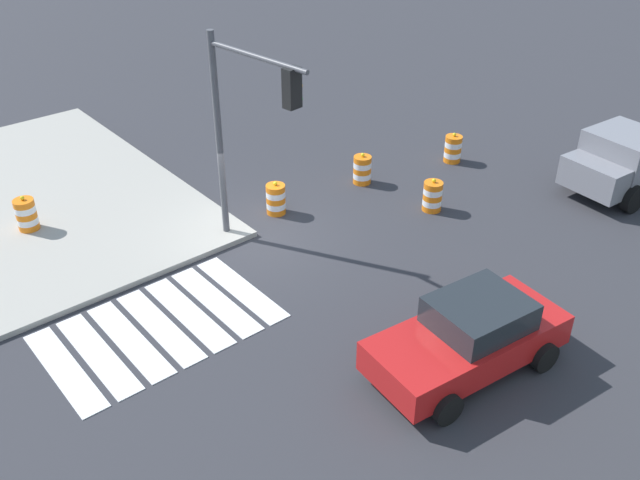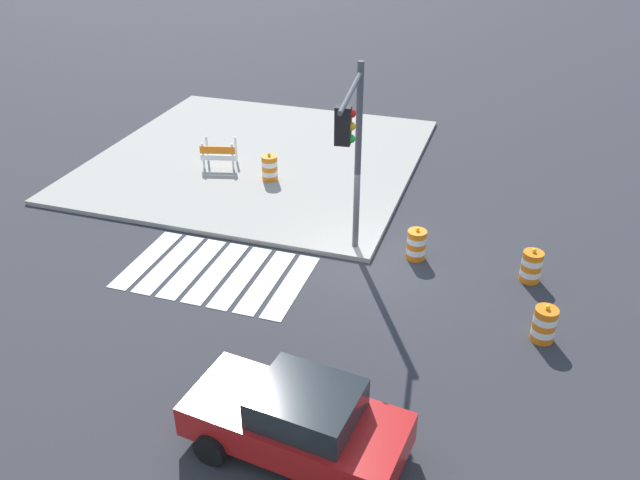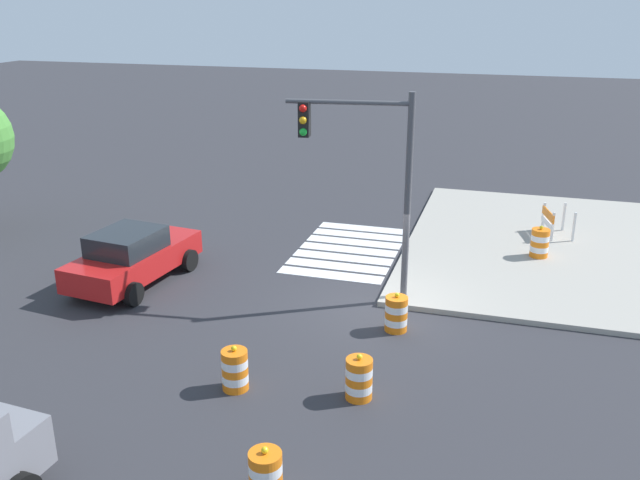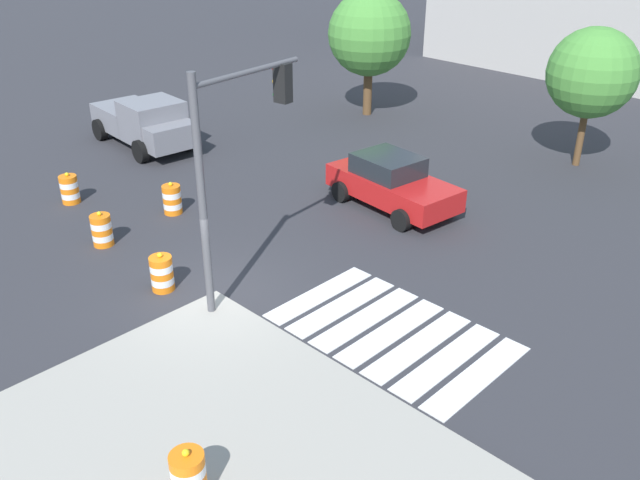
# 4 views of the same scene
# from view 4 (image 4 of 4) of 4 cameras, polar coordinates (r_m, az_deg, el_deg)

# --- Properties ---
(ground_plane) EXTENTS (120.00, 120.00, 0.00)m
(ground_plane) POSITION_cam_4_polar(r_m,az_deg,el_deg) (16.62, -8.75, -4.73)
(ground_plane) COLOR #2D2D33
(crosswalk_stripes) EXTENTS (5.10, 3.20, 0.02)m
(crosswalk_stripes) POSITION_cam_4_polar(r_m,az_deg,el_deg) (15.23, 6.06, -7.74)
(crosswalk_stripes) COLOR silver
(crosswalk_stripes) RESTS_ON ground
(sports_car) EXTENTS (4.48, 2.51, 1.63)m
(sports_car) POSITION_cam_4_polar(r_m,az_deg,el_deg) (20.93, 6.09, 4.89)
(sports_car) COLOR red
(sports_car) RESTS_ON ground
(pickup_truck) EXTENTS (5.29, 2.67, 1.92)m
(pickup_truck) POSITION_cam_4_polar(r_m,az_deg,el_deg) (26.93, -14.54, 9.62)
(pickup_truck) COLOR slate
(pickup_truck) RESTS_ON ground
(traffic_barrel_near_corner) EXTENTS (0.56, 0.56, 1.02)m
(traffic_barrel_near_corner) POSITION_cam_4_polar(r_m,az_deg,el_deg) (22.66, -20.49, 4.06)
(traffic_barrel_near_corner) COLOR orange
(traffic_barrel_near_corner) RESTS_ON ground
(traffic_barrel_crosswalk_end) EXTENTS (0.56, 0.56, 1.02)m
(traffic_barrel_crosswalk_end) POSITION_cam_4_polar(r_m,az_deg,el_deg) (21.00, -12.44, 3.39)
(traffic_barrel_crosswalk_end) COLOR orange
(traffic_barrel_crosswalk_end) RESTS_ON ground
(traffic_barrel_median_near) EXTENTS (0.56, 0.56, 1.02)m
(traffic_barrel_median_near) POSITION_cam_4_polar(r_m,az_deg,el_deg) (19.54, -18.03, 0.80)
(traffic_barrel_median_near) COLOR orange
(traffic_barrel_median_near) RESTS_ON ground
(traffic_barrel_median_far) EXTENTS (0.56, 0.56, 1.02)m
(traffic_barrel_median_far) POSITION_cam_4_polar(r_m,az_deg,el_deg) (16.92, -13.27, -2.77)
(traffic_barrel_median_far) COLOR orange
(traffic_barrel_median_far) RESTS_ON ground
(traffic_barrel_on_sidewalk) EXTENTS (0.56, 0.56, 1.02)m
(traffic_barrel_on_sidewalk) POSITION_cam_4_polar(r_m,az_deg,el_deg) (11.30, -11.09, -19.13)
(traffic_barrel_on_sidewalk) COLOR orange
(traffic_barrel_on_sidewalk) RESTS_ON sidewalk_corner
(traffic_light_pole) EXTENTS (0.70, 3.27, 5.50)m
(traffic_light_pole) POSITION_cam_4_polar(r_m,az_deg,el_deg) (14.91, -7.11, 8.25)
(traffic_light_pole) COLOR #4C4C51
(traffic_light_pole) RESTS_ON sidewalk_corner
(street_tree_streetside_near) EXTENTS (3.54, 3.54, 5.27)m
(street_tree_streetside_near) POSITION_cam_4_polar(r_m,az_deg,el_deg) (29.88, 4.22, 17.04)
(street_tree_streetside_near) COLOR brown
(street_tree_streetside_near) RESTS_ON ground
(street_tree_streetside_mid) EXTENTS (3.08, 3.08, 4.87)m
(street_tree_streetside_mid) POSITION_cam_4_polar(r_m,az_deg,el_deg) (25.35, 22.11, 12.98)
(street_tree_streetside_mid) COLOR brown
(street_tree_streetside_mid) RESTS_ON ground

